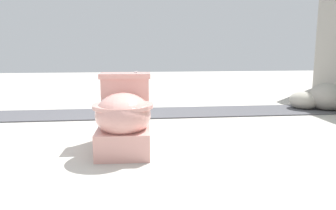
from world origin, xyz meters
name	(u,v)px	position (x,y,z in m)	size (l,w,h in m)	color
ground_plane	(140,146)	(0.00, 0.00, 0.00)	(14.00, 14.00, 0.00)	#B7B2A8
gravel_strip	(184,112)	(-1.14, 0.50, 0.01)	(0.56, 8.00, 0.01)	#4C4C51
toilet	(124,117)	(0.05, -0.10, 0.22)	(0.65, 0.41, 0.52)	#E09E93
boulder_near	(328,97)	(-1.09, 2.10, 0.15)	(0.42, 0.36, 0.30)	gray
boulder_far	(304,100)	(-1.19, 1.88, 0.10)	(0.33, 0.31, 0.20)	#ADA899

